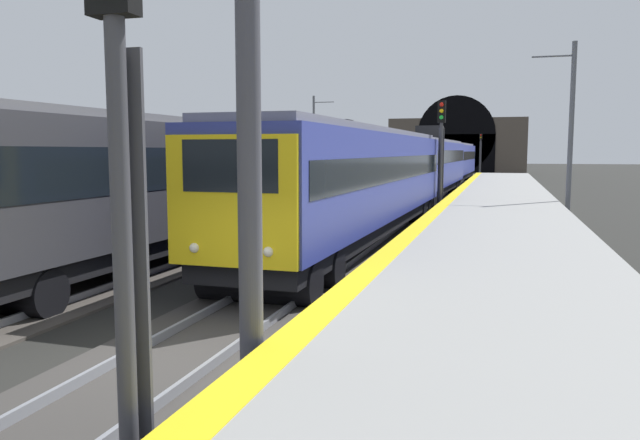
{
  "coord_description": "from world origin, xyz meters",
  "views": [
    {
      "loc": [
        -8.38,
        -4.76,
        3.27
      ],
      "look_at": [
        8.31,
        0.17,
        1.32
      ],
      "focal_mm": 34.75,
      "sensor_mm": 36.0,
      "label": 1
    }
  ],
  "objects_px": {
    "train_adjacent_platform": "(336,166)",
    "catenary_mast_far": "(570,132)",
    "railway_signal_mid": "(441,148)",
    "railway_signal_near": "(120,156)",
    "railway_signal_far": "(480,151)",
    "train_main_approaching": "(429,165)",
    "catenary_mast_near": "(314,140)"
  },
  "relations": [
    {
      "from": "train_adjacent_platform",
      "to": "catenary_mast_near",
      "type": "height_order",
      "value": "catenary_mast_near"
    },
    {
      "from": "railway_signal_mid",
      "to": "railway_signal_far",
      "type": "bearing_deg",
      "value": -180.0
    },
    {
      "from": "catenary_mast_near",
      "to": "catenary_mast_far",
      "type": "xyz_separation_m",
      "value": [
        -26.24,
        -19.74,
        -0.2
      ]
    },
    {
      "from": "railway_signal_mid",
      "to": "railway_signal_far",
      "type": "xyz_separation_m",
      "value": [
        52.84,
        0.0,
        -0.2
      ]
    },
    {
      "from": "railway_signal_far",
      "to": "catenary_mast_far",
      "type": "height_order",
      "value": "catenary_mast_far"
    },
    {
      "from": "catenary_mast_near",
      "to": "catenary_mast_far",
      "type": "distance_m",
      "value": 32.83
    },
    {
      "from": "railway_signal_near",
      "to": "railway_signal_mid",
      "type": "xyz_separation_m",
      "value": [
        26.08,
        0.0,
        0.17
      ]
    },
    {
      "from": "railway_signal_near",
      "to": "railway_signal_mid",
      "type": "bearing_deg",
      "value": -180.0
    },
    {
      "from": "train_adjacent_platform",
      "to": "railway_signal_mid",
      "type": "relative_size",
      "value": 10.09
    },
    {
      "from": "railway_signal_near",
      "to": "railway_signal_far",
      "type": "height_order",
      "value": "railway_signal_far"
    },
    {
      "from": "train_adjacent_platform",
      "to": "railway_signal_mid",
      "type": "height_order",
      "value": "railway_signal_mid"
    },
    {
      "from": "railway_signal_near",
      "to": "railway_signal_far",
      "type": "xyz_separation_m",
      "value": [
        78.93,
        0.0,
        -0.02
      ]
    },
    {
      "from": "railway_signal_mid",
      "to": "railway_signal_far",
      "type": "height_order",
      "value": "railway_signal_mid"
    },
    {
      "from": "railway_signal_near",
      "to": "catenary_mast_near",
      "type": "height_order",
      "value": "catenary_mast_near"
    },
    {
      "from": "train_main_approaching",
      "to": "railway_signal_mid",
      "type": "height_order",
      "value": "railway_signal_mid"
    },
    {
      "from": "train_adjacent_platform",
      "to": "railway_signal_mid",
      "type": "distance_m",
      "value": 8.26
    },
    {
      "from": "train_adjacent_platform",
      "to": "catenary_mast_far",
      "type": "xyz_separation_m",
      "value": [
        -6.02,
        -12.21,
        1.7
      ]
    },
    {
      "from": "train_adjacent_platform",
      "to": "railway_signal_mid",
      "type": "bearing_deg",
      "value": 54.33
    },
    {
      "from": "train_main_approaching",
      "to": "railway_signal_far",
      "type": "bearing_deg",
      "value": 178.65
    },
    {
      "from": "train_main_approaching",
      "to": "railway_signal_mid",
      "type": "distance_m",
      "value": 11.63
    },
    {
      "from": "railway_signal_near",
      "to": "railway_signal_far",
      "type": "relative_size",
      "value": 0.97
    },
    {
      "from": "train_adjacent_platform",
      "to": "catenary_mast_far",
      "type": "height_order",
      "value": "catenary_mast_far"
    },
    {
      "from": "train_adjacent_platform",
      "to": "railway_signal_mid",
      "type": "xyz_separation_m",
      "value": [
        -4.92,
        -6.55,
        1.02
      ]
    },
    {
      "from": "catenary_mast_far",
      "to": "catenary_mast_near",
      "type": "bearing_deg",
      "value": 36.95
    },
    {
      "from": "catenary_mast_far",
      "to": "train_main_approaching",
      "type": "bearing_deg",
      "value": 31.03
    },
    {
      "from": "railway_signal_far",
      "to": "catenary_mast_far",
      "type": "relative_size",
      "value": 0.69
    },
    {
      "from": "catenary_mast_far",
      "to": "railway_signal_mid",
      "type": "bearing_deg",
      "value": 79.05
    },
    {
      "from": "train_adjacent_platform",
      "to": "catenary_mast_near",
      "type": "distance_m",
      "value": 21.66
    },
    {
      "from": "railway_signal_far",
      "to": "catenary_mast_far",
      "type": "distance_m",
      "value": 54.24
    },
    {
      "from": "railway_signal_near",
      "to": "catenary_mast_far",
      "type": "height_order",
      "value": "catenary_mast_far"
    },
    {
      "from": "railway_signal_far",
      "to": "railway_signal_near",
      "type": "bearing_deg",
      "value": 0.0
    },
    {
      "from": "train_adjacent_platform",
      "to": "railway_signal_far",
      "type": "distance_m",
      "value": 48.37
    }
  ]
}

